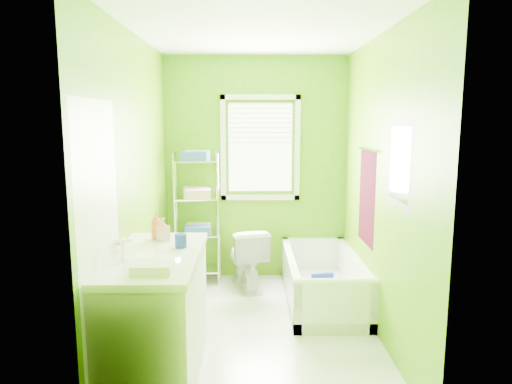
{
  "coord_description": "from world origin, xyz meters",
  "views": [
    {
      "loc": [
        -0.06,
        -3.88,
        1.87
      ],
      "look_at": [
        -0.01,
        0.25,
        1.22
      ],
      "focal_mm": 32.0,
      "sensor_mm": 36.0,
      "label": 1
    }
  ],
  "objects_px": {
    "bathtub": "(322,286)",
    "vanity": "(156,313)",
    "toilet": "(246,257)",
    "wire_shelf_unit": "(198,203)"
  },
  "relations": [
    {
      "from": "bathtub",
      "to": "vanity",
      "type": "height_order",
      "value": "vanity"
    },
    {
      "from": "toilet",
      "to": "vanity",
      "type": "distance_m",
      "value": 1.91
    },
    {
      "from": "toilet",
      "to": "wire_shelf_unit",
      "type": "height_order",
      "value": "wire_shelf_unit"
    },
    {
      "from": "toilet",
      "to": "vanity",
      "type": "relative_size",
      "value": 0.57
    },
    {
      "from": "toilet",
      "to": "vanity",
      "type": "height_order",
      "value": "vanity"
    },
    {
      "from": "wire_shelf_unit",
      "to": "vanity",
      "type": "bearing_deg",
      "value": -92.3
    },
    {
      "from": "bathtub",
      "to": "toilet",
      "type": "relative_size",
      "value": 2.26
    },
    {
      "from": "toilet",
      "to": "vanity",
      "type": "xyz_separation_m",
      "value": [
        -0.64,
        -1.8,
        0.14
      ]
    },
    {
      "from": "vanity",
      "to": "wire_shelf_unit",
      "type": "xyz_separation_m",
      "value": [
        0.08,
        2.02,
        0.44
      ]
    },
    {
      "from": "wire_shelf_unit",
      "to": "toilet",
      "type": "bearing_deg",
      "value": -21.29
    }
  ]
}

